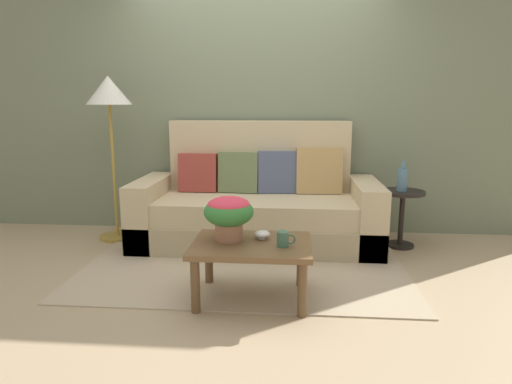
{
  "coord_description": "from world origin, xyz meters",
  "views": [
    {
      "loc": [
        0.38,
        -3.45,
        1.33
      ],
      "look_at": [
        0.1,
        -0.02,
        0.63
      ],
      "focal_mm": 30.85,
      "sensor_mm": 36.0,
      "label": 1
    }
  ],
  "objects_px": {
    "couch": "(257,207)",
    "table_vase": "(402,179)",
    "floor_lamp": "(109,103)",
    "potted_plant": "(229,213)",
    "coffee_mug": "(283,239)",
    "coffee_table": "(252,252)",
    "side_table": "(402,208)",
    "snack_bowl": "(262,234)"
  },
  "relations": [
    {
      "from": "side_table",
      "to": "coffee_mug",
      "type": "xyz_separation_m",
      "value": [
        -1.08,
        -1.3,
        0.08
      ]
    },
    {
      "from": "couch",
      "to": "snack_bowl",
      "type": "bearing_deg",
      "value": -83.95
    },
    {
      "from": "couch",
      "to": "coffee_table",
      "type": "bearing_deg",
      "value": -87.25
    },
    {
      "from": "floor_lamp",
      "to": "potted_plant",
      "type": "bearing_deg",
      "value": -43.02
    },
    {
      "from": "floor_lamp",
      "to": "table_vase",
      "type": "relative_size",
      "value": 5.75
    },
    {
      "from": "coffee_table",
      "to": "floor_lamp",
      "type": "distance_m",
      "value": 2.18
    },
    {
      "from": "couch",
      "to": "coffee_mug",
      "type": "bearing_deg",
      "value": -78.32
    },
    {
      "from": "table_vase",
      "to": "couch",
      "type": "bearing_deg",
      "value": 178.15
    },
    {
      "from": "couch",
      "to": "floor_lamp",
      "type": "distance_m",
      "value": 1.72
    },
    {
      "from": "coffee_mug",
      "to": "snack_bowl",
      "type": "xyz_separation_m",
      "value": [
        -0.15,
        0.15,
        -0.02
      ]
    },
    {
      "from": "couch",
      "to": "floor_lamp",
      "type": "relative_size",
      "value": 1.44
    },
    {
      "from": "side_table",
      "to": "floor_lamp",
      "type": "distance_m",
      "value": 2.92
    },
    {
      "from": "couch",
      "to": "potted_plant",
      "type": "distance_m",
      "value": 1.24
    },
    {
      "from": "coffee_table",
      "to": "potted_plant",
      "type": "bearing_deg",
      "value": 160.26
    },
    {
      "from": "side_table",
      "to": "table_vase",
      "type": "relative_size",
      "value": 1.95
    },
    {
      "from": "couch",
      "to": "potted_plant",
      "type": "relative_size",
      "value": 6.66
    },
    {
      "from": "coffee_table",
      "to": "side_table",
      "type": "bearing_deg",
      "value": 43.79
    },
    {
      "from": "couch",
      "to": "side_table",
      "type": "distance_m",
      "value": 1.35
    },
    {
      "from": "floor_lamp",
      "to": "snack_bowl",
      "type": "xyz_separation_m",
      "value": [
        1.53,
        -1.19,
        -0.89
      ]
    },
    {
      "from": "snack_bowl",
      "to": "table_vase",
      "type": "height_order",
      "value": "table_vase"
    },
    {
      "from": "potted_plant",
      "to": "snack_bowl",
      "type": "height_order",
      "value": "potted_plant"
    },
    {
      "from": "side_table",
      "to": "snack_bowl",
      "type": "relative_size",
      "value": 4.82
    },
    {
      "from": "couch",
      "to": "table_vase",
      "type": "xyz_separation_m",
      "value": [
        1.34,
        -0.04,
        0.3
      ]
    },
    {
      "from": "table_vase",
      "to": "side_table",
      "type": "bearing_deg",
      "value": 26.59
    },
    {
      "from": "floor_lamp",
      "to": "couch",
      "type": "bearing_deg",
      "value": -0.16
    },
    {
      "from": "floor_lamp",
      "to": "side_table",
      "type": "bearing_deg",
      "value": -0.8
    },
    {
      "from": "coffee_table",
      "to": "coffee_mug",
      "type": "bearing_deg",
      "value": -16.31
    },
    {
      "from": "floor_lamp",
      "to": "coffee_mug",
      "type": "height_order",
      "value": "floor_lamp"
    },
    {
      "from": "table_vase",
      "to": "snack_bowl",
      "type": "bearing_deg",
      "value": -136.74
    },
    {
      "from": "coffee_table",
      "to": "snack_bowl",
      "type": "bearing_deg",
      "value": 54.83
    },
    {
      "from": "coffee_mug",
      "to": "couch",
      "type": "bearing_deg",
      "value": 101.68
    },
    {
      "from": "coffee_table",
      "to": "side_table",
      "type": "xyz_separation_m",
      "value": [
        1.29,
        1.24,
        0.03
      ]
    },
    {
      "from": "coffee_mug",
      "to": "snack_bowl",
      "type": "distance_m",
      "value": 0.22
    },
    {
      "from": "couch",
      "to": "side_table",
      "type": "xyz_separation_m",
      "value": [
        1.35,
        -0.03,
        0.02
      ]
    },
    {
      "from": "table_vase",
      "to": "coffee_mug",
      "type": "bearing_deg",
      "value": -129.33
    },
    {
      "from": "coffee_mug",
      "to": "coffee_table",
      "type": "bearing_deg",
      "value": 163.69
    },
    {
      "from": "floor_lamp",
      "to": "table_vase",
      "type": "bearing_deg",
      "value": -0.99
    },
    {
      "from": "couch",
      "to": "coffee_table",
      "type": "distance_m",
      "value": 1.27
    },
    {
      "from": "potted_plant",
      "to": "table_vase",
      "type": "distance_m",
      "value": 1.85
    },
    {
      "from": "coffee_table",
      "to": "floor_lamp",
      "type": "relative_size",
      "value": 0.51
    },
    {
      "from": "couch",
      "to": "table_vase",
      "type": "relative_size",
      "value": 8.28
    },
    {
      "from": "side_table",
      "to": "table_vase",
      "type": "height_order",
      "value": "table_vase"
    }
  ]
}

